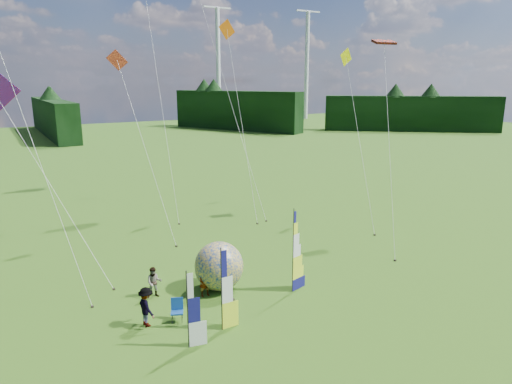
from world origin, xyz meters
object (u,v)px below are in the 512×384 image
side_banner_left (222,291)px  spectator_c (146,307)px  bol_inflatable (219,266)px  side_banner_far (188,311)px  spectator_a (205,280)px  spectator_d (207,270)px  spectator_b (154,282)px  kite_whale (228,85)px  camp_chair (177,311)px  feather_banner_main (293,253)px

side_banner_left → spectator_c: (-2.79, 2.10, -0.96)m
bol_inflatable → spectator_c: (-4.53, -1.73, -0.38)m
side_banner_far → spectator_a: (2.58, 3.99, -0.80)m
spectator_d → spectator_b: bearing=16.2°
side_banner_left → kite_whale: (10.01, 18.50, 8.72)m
side_banner_left → bol_inflatable: (1.74, 3.83, -0.58)m
camp_chair → kite_whale: 22.65m
side_banner_far → spectator_a: side_banner_far is taller
spectator_a → spectator_c: 3.79m
side_banner_left → camp_chair: size_ratio=3.54×
spectator_a → spectator_b: spectator_a is taller
feather_banner_main → spectator_d: 4.86m
spectator_d → kite_whale: bearing=-103.4°
spectator_b → camp_chair: 2.94m
side_banner_far → kite_whale: size_ratio=0.16×
feather_banner_main → spectator_d: size_ratio=2.43×
side_banner_left → spectator_a: size_ratio=2.16×
spectator_b → kite_whale: 20.51m
side_banner_left → spectator_b: 5.07m
feather_banner_main → bol_inflatable: size_ratio=1.69×
spectator_a → kite_whale: size_ratio=0.08×
side_banner_left → spectator_d: bearing=73.5°
spectator_d → kite_whale: size_ratio=0.09×
spectator_d → camp_chair: (-2.84, -2.81, -0.38)m
spectator_b → side_banner_left: bearing=-54.6°
side_banner_far → spectator_c: 2.90m
spectator_d → camp_chair: bearing=63.1°
side_banner_far → camp_chair: size_ratio=3.13×
camp_chair → kite_whale: (11.47, 16.73, 10.08)m
camp_chair → side_banner_far: bearing=-75.2°
side_banner_left → spectator_d: side_banner_left is taller
bol_inflatable → spectator_a: size_ratio=1.50×
side_banner_left → spectator_a: side_banner_left is taller
side_banner_left → side_banner_far: 1.92m
spectator_a → spectator_d: size_ratio=0.96×
bol_inflatable → spectator_b: bearing=165.4°
kite_whale → spectator_d: bearing=-136.5°
bol_inflatable → spectator_b: bol_inflatable is taller
feather_banner_main → spectator_a: 4.80m
spectator_b → feather_banner_main: bearing=-9.2°
spectator_c → spectator_d: (4.17, 2.48, -0.01)m
feather_banner_main → kite_whale: 19.61m
kite_whale → side_banner_left: bearing=-133.1°
feather_banner_main → camp_chair: size_ratio=4.16×
feather_banner_main → side_banner_left: (-4.92, -1.52, -0.33)m
feather_banner_main → bol_inflatable: 4.04m
bol_inflatable → kite_whale: (8.27, 14.66, 9.30)m
side_banner_left → spectator_d: (1.38, 4.58, -0.98)m
spectator_a → camp_chair: size_ratio=1.64×
camp_chair → kite_whale: kite_whale is taller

